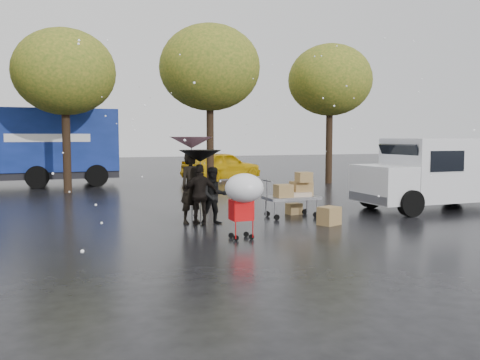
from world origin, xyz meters
name	(u,v)px	position (x,y,z in m)	size (l,w,h in m)	color
ground	(235,230)	(0.00, 0.00, 0.00)	(90.00, 90.00, 0.00)	black
person_pink	(192,188)	(-0.72, 1.28, 0.93)	(0.68, 0.45, 1.86)	black
person_middle	(214,196)	(-0.22, 0.93, 0.74)	(0.72, 0.56, 1.48)	black
person_black	(200,195)	(-0.58, 0.94, 0.78)	(0.91, 0.38, 1.56)	black
umbrella_pink	(191,143)	(-0.72, 1.28, 2.10)	(1.13, 1.13, 2.25)	#4C4C4C
umbrella_black	(200,156)	(-0.58, 0.94, 1.76)	(1.09, 1.09, 1.92)	#4C4C4C
vendor_cart	(294,191)	(2.23, 1.23, 0.73)	(1.52, 0.80, 1.27)	slate
shopping_cart	(244,192)	(-0.24, -1.25, 1.06)	(0.84, 0.84, 1.46)	red
white_van	(439,172)	(7.16, 1.10, 1.16)	(4.91, 2.18, 2.20)	white
blue_truck	(29,148)	(-5.01, 13.34, 1.76)	(8.30, 2.60, 3.50)	navy
box_ground_near	(329,216)	(2.50, -0.21, 0.23)	(0.52, 0.41, 0.46)	olive
box_ground_far	(294,209)	(2.46, 1.72, 0.16)	(0.41, 0.32, 0.32)	olive
yellow_taxi	(222,166)	(4.14, 13.24, 0.75)	(1.77, 4.41, 1.50)	#E9B80C
tree_row	(142,70)	(-0.47, 10.00, 5.02)	(21.60, 4.40, 7.12)	black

